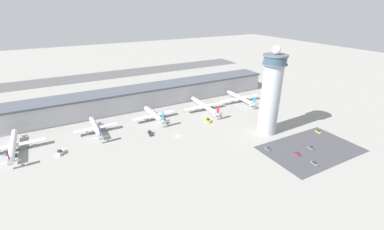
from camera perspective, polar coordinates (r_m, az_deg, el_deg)
ground_plane at (r=186.73m, az=-3.05°, el=-4.72°), size 1000.00×1000.00×0.00m
terminal_building at (r=243.22m, az=-10.20°, el=4.17°), size 252.43×25.00×18.12m
runway_strip at (r=367.62m, az=-16.74°, el=8.65°), size 378.65×44.00×0.01m
control_tower at (r=188.79m, az=17.13°, el=4.57°), size 16.65×16.65×63.02m
parking_lot_surface at (r=188.22m, az=24.90°, el=-6.86°), size 64.00×40.00×0.01m
airplane_gate_alpha at (r=202.47m, az=-35.00°, el=-5.59°), size 37.91×45.95×12.03m
airplane_gate_bravo at (r=201.94m, az=-20.56°, el=-2.69°), size 30.64×36.74×11.70m
airplane_gate_charlie at (r=212.91m, az=-8.34°, el=-0.01°), size 36.26×35.09×13.00m
airplane_gate_delta at (r=229.42m, az=2.83°, el=1.99°), size 36.86×46.14×11.74m
airplane_gate_echo at (r=253.08m, az=10.75°, el=3.69°), size 41.83×42.57×11.60m
service_truck_catering at (r=191.08m, az=-9.31°, el=-4.03°), size 3.15×7.51×2.54m
service_truck_fuel at (r=199.27m, az=-35.39°, el=-7.18°), size 7.25×7.85×3.14m
service_truck_baggage at (r=208.38m, az=3.47°, el=-1.24°), size 2.49×7.11×3.18m
service_truck_water at (r=185.37m, az=-27.18°, el=-7.41°), size 5.69×6.73×3.08m
car_white_wagon at (r=213.46m, az=26.27°, el=-3.33°), size 1.87×4.44×1.58m
car_blue_compact at (r=178.16m, az=22.34°, el=-7.95°), size 1.95×4.61×1.38m
car_red_hatchback at (r=177.36m, az=16.51°, el=-7.20°), size 2.01×4.12×1.41m
car_black_suv at (r=188.43m, az=24.91°, el=-6.63°), size 1.88×4.07×1.47m
car_maroon_suv at (r=172.42m, az=25.58°, el=-9.67°), size 1.87×4.71×1.39m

